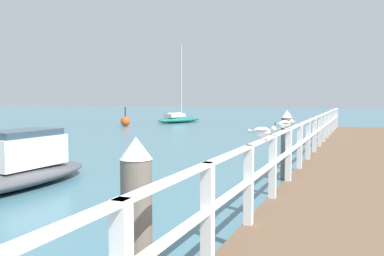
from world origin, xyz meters
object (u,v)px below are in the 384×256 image
at_px(dock_piling_near, 137,237).
at_px(boat_1, 179,119).
at_px(seagull_background, 285,124).
at_px(dock_piling_far, 286,145).
at_px(boat_2, 13,169).
at_px(seagull_foreground, 263,131).
at_px(channel_buoy, 125,121).

relative_size(dock_piling_near, boat_1, 0.28).
bearing_deg(dock_piling_near, seagull_background, 85.76).
height_order(dock_piling_far, boat_2, dock_piling_far).
height_order(seagull_foreground, seagull_background, same).
distance_m(seagull_background, boat_2, 6.40).
height_order(seagull_background, boat_1, boat_1).
bearing_deg(seagull_foreground, seagull_background, 169.02).
height_order(dock_piling_near, channel_buoy, dock_piling_near).
xyz_separation_m(dock_piling_near, seagull_foreground, (0.39, 3.24, 0.71)).
relative_size(dock_piling_far, boat_2, 0.36).
bearing_deg(boat_2, seagull_foreground, -7.06).
bearing_deg(dock_piling_far, seagull_foreground, -85.04).
bearing_deg(channel_buoy, boat_2, -65.98).
bearing_deg(channel_buoy, dock_piling_near, -58.35).
bearing_deg(dock_piling_far, boat_2, -149.54).
bearing_deg(channel_buoy, seagull_foreground, -53.62).
bearing_deg(seagull_foreground, dock_piling_far, 173.91).
xyz_separation_m(seagull_foreground, boat_2, (-6.23, 1.04, -1.18)).
bearing_deg(boat_1, dock_piling_near, -48.12).
xyz_separation_m(boat_1, channel_buoy, (-1.85, -5.39, 0.04)).
xyz_separation_m(boat_2, channel_buoy, (-8.36, 18.76, -0.09)).
height_order(dock_piling_near, boat_1, boat_1).
relative_size(dock_piling_far, seagull_background, 4.83).
height_order(seagull_background, channel_buoy, seagull_background).
bearing_deg(boat_2, dock_piling_far, 32.89).
bearing_deg(boat_2, seagull_background, 10.87).
xyz_separation_m(dock_piling_far, boat_2, (-5.84, -3.43, -0.47)).
bearing_deg(dock_piling_far, dock_piling_near, -90.00).
distance_m(boat_2, channel_buoy, 20.54).
distance_m(dock_piling_near, seagull_foreground, 3.34).
height_order(dock_piling_far, seagull_foreground, dock_piling_far).
distance_m(boat_1, boat_2, 25.01).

